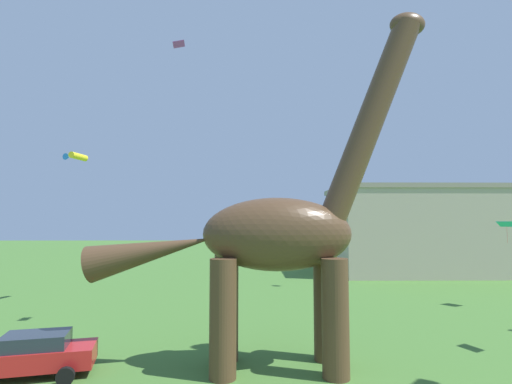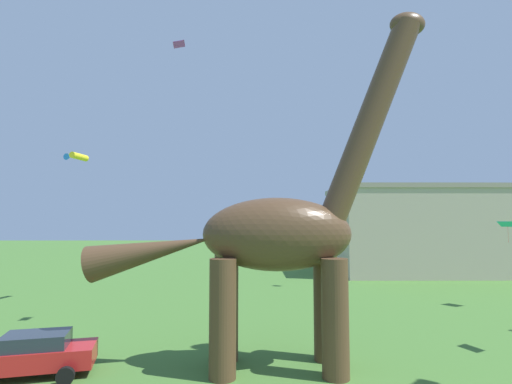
% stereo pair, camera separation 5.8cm
% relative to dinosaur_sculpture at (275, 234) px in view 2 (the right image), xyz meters
% --- Properties ---
extents(dinosaur_sculpture, '(13.90, 2.95, 14.53)m').
position_rel_dinosaur_sculpture_xyz_m(dinosaur_sculpture, '(0.00, 0.00, 0.00)').
color(dinosaur_sculpture, '#513823').
rests_on(dinosaur_sculpture, ground_plane).
extents(parked_sedan_left, '(4.51, 2.75, 1.55)m').
position_rel_dinosaur_sculpture_xyz_m(parked_sedan_left, '(-9.08, -0.62, -4.45)').
color(parked_sedan_left, red).
rests_on(parked_sedan_left, ground_plane).
extents(kite_high_left, '(1.26, 1.32, 1.44)m').
position_rel_dinosaur_sculpture_xyz_m(kite_high_left, '(16.42, 10.90, 0.36)').
color(kite_high_left, '#19B2B7').
extents(kite_far_left, '(0.63, 0.63, 0.64)m').
position_rel_dinosaur_sculpture_xyz_m(kite_far_left, '(4.79, 19.38, 0.52)').
color(kite_far_left, purple).
extents(kite_far_right, '(0.70, 0.89, 0.15)m').
position_rel_dinosaur_sculpture_xyz_m(kite_far_right, '(-4.99, 5.15, 10.28)').
color(kite_far_right, purple).
extents(kite_trailing, '(1.57, 1.72, 0.49)m').
position_rel_dinosaur_sculpture_xyz_m(kite_trailing, '(-13.84, 12.83, 5.30)').
color(kite_trailing, yellow).
extents(background_building_block, '(20.00, 11.96, 9.78)m').
position_rel_dinosaur_sculpture_xyz_m(background_building_block, '(18.49, 29.54, -0.36)').
color(background_building_block, '#B7A893').
rests_on(background_building_block, ground_plane).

